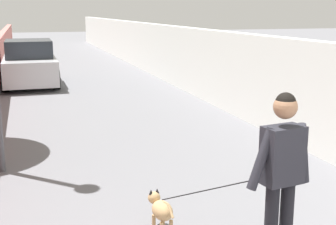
# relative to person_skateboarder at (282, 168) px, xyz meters

# --- Properties ---
(ground_plane) EXTENTS (80.00, 80.00, 0.00)m
(ground_plane) POSITION_rel_person_skateboarder_xyz_m (12.30, 0.24, -1.10)
(ground_plane) COLOR slate
(fence_right) EXTENTS (48.00, 0.30, 2.00)m
(fence_right) POSITION_rel_person_skateboarder_xyz_m (10.30, -2.75, -0.10)
(fence_right) COLOR white
(fence_right) RESTS_ON ground
(person_skateboarder) EXTENTS (0.27, 0.72, 1.73)m
(person_skateboarder) POSITION_rel_person_skateboarder_xyz_m (0.00, 0.00, 0.00)
(person_skateboarder) COLOR black
(person_skateboarder) RESTS_ON skateboard
(dog) EXTENTS (1.50, 0.94, 1.06)m
(dog) POSITION_rel_person_skateboarder_xyz_m (1.23, 0.80, -0.83)
(dog) COLOR tan
(dog) RESTS_ON ground
(car_near) EXTENTS (3.82, 1.80, 1.54)m
(car_near) POSITION_rel_person_skateboarder_xyz_m (12.83, 2.07, -0.39)
(car_near) COLOR silver
(car_near) RESTS_ON ground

